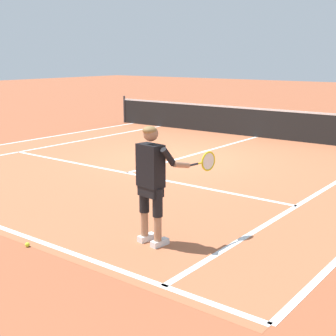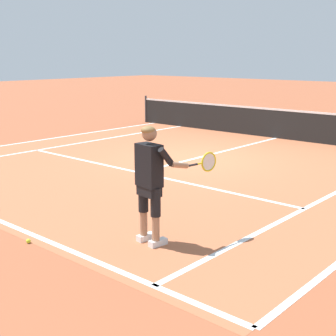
% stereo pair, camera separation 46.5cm
% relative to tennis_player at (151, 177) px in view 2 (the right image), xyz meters
% --- Properties ---
extents(ground_plane, '(80.00, 80.00, 0.00)m').
position_rel_tennis_player_xyz_m(ground_plane, '(-3.17, 4.99, -0.99)').
color(ground_plane, '#9E5133').
extents(court_inner_surface, '(10.98, 10.70, 0.00)m').
position_rel_tennis_player_xyz_m(court_inner_surface, '(-3.17, 4.19, -0.99)').
color(court_inner_surface, '#B2603D').
rests_on(court_inner_surface, ground).
extents(line_service, '(8.23, 0.10, 0.01)m').
position_rel_tennis_player_xyz_m(line_service, '(-3.17, 2.95, -0.99)').
color(line_service, white).
rests_on(line_service, ground).
extents(line_centre_service, '(0.10, 6.40, 0.01)m').
position_rel_tennis_player_xyz_m(line_centre_service, '(-3.17, 6.15, -0.99)').
color(line_centre_service, white).
rests_on(line_centre_service, ground).
extents(line_singles_left, '(0.10, 10.30, 0.01)m').
position_rel_tennis_player_xyz_m(line_singles_left, '(-7.29, 4.19, -0.99)').
color(line_singles_left, white).
rests_on(line_singles_left, ground).
extents(line_singles_right, '(0.10, 10.30, 0.01)m').
position_rel_tennis_player_xyz_m(line_singles_right, '(0.94, 4.19, -0.99)').
color(line_singles_right, white).
rests_on(line_singles_right, ground).
extents(line_doubles_left, '(0.10, 10.30, 0.01)m').
position_rel_tennis_player_xyz_m(line_doubles_left, '(-8.66, 4.19, -0.99)').
color(line_doubles_left, white).
rests_on(line_doubles_left, ground).
extents(tennis_net, '(11.96, 0.08, 1.07)m').
position_rel_tennis_player_xyz_m(tennis_net, '(-3.17, 9.35, -0.49)').
color(tennis_net, '#333338').
rests_on(tennis_net, ground).
extents(tennis_player, '(0.76, 1.08, 1.71)m').
position_rel_tennis_player_xyz_m(tennis_player, '(0.00, 0.00, 0.00)').
color(tennis_player, white).
rests_on(tennis_player, ground).
extents(tennis_ball_near_feet, '(0.07, 0.07, 0.07)m').
position_rel_tennis_player_xyz_m(tennis_ball_near_feet, '(-1.34, -1.18, -0.96)').
color(tennis_ball_near_feet, '#CCE02D').
rests_on(tennis_ball_near_feet, ground).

